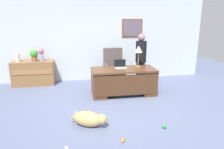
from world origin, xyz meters
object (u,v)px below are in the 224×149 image
at_px(credenza, 33,73).
at_px(dog_lying, 89,119).
at_px(armchair, 114,69).
at_px(vase_with_flowers, 41,54).
at_px(vase_empty, 18,58).
at_px(dog_toy_bone, 67,149).
at_px(potted_plant, 34,55).
at_px(dog_toy_plush, 123,140).
at_px(desk_lamp, 139,50).
at_px(dog_toy_ball, 164,126).
at_px(desk, 124,81).
at_px(person_standing, 141,60).
at_px(laptop, 120,66).

relative_size(credenza, dog_lying, 1.83).
distance_m(armchair, vase_with_flowers, 2.31).
height_order(vase_empty, dog_toy_bone, vase_empty).
xyz_separation_m(vase_with_flowers, vase_empty, (-0.71, 0.00, -0.10)).
xyz_separation_m(potted_plant, dog_toy_plush, (2.02, -3.63, -0.94)).
bearing_deg(potted_plant, desk_lamp, -21.17).
distance_m(vase_empty, dog_toy_ball, 4.83).
bearing_deg(armchair, desk, -84.00).
distance_m(dog_toy_bone, dog_toy_plush, 0.95).
height_order(armchair, person_standing, person_standing).
bearing_deg(dog_toy_bone, desk, 58.11).
relative_size(dog_lying, laptop, 2.17).
xyz_separation_m(potted_plant, dog_toy_ball, (2.90, -3.33, -0.92)).
relative_size(dog_toy_ball, dog_toy_plush, 0.60).
bearing_deg(dog_toy_plush, desk_lamp, 68.15).
bearing_deg(desk_lamp, potted_plant, 158.83).
relative_size(armchair, person_standing, 0.71).
bearing_deg(armchair, vase_empty, 172.43).
distance_m(dog_lying, vase_with_flowers, 3.36).
bearing_deg(dog_lying, vase_empty, 123.36).
bearing_deg(vase_empty, laptop, -22.29).
bearing_deg(desk_lamp, armchair, 126.07).
height_order(potted_plant, dog_toy_ball, potted_plant).
relative_size(armchair, vase_empty, 4.35).
height_order(vase_empty, dog_toy_plush, vase_empty).
relative_size(laptop, dog_toy_ball, 3.82).
relative_size(credenza, desk_lamp, 2.15).
distance_m(vase_with_flowers, vase_empty, 0.72).
bearing_deg(credenza, laptop, -25.48).
distance_m(desk_lamp, dog_toy_plush, 2.90).
bearing_deg(laptop, desk_lamp, 5.83).
xyz_separation_m(person_standing, desk_lamp, (-0.21, -0.42, 0.36)).
bearing_deg(dog_toy_bone, dog_toy_plush, 5.85).
distance_m(laptop, dog_toy_ball, 2.28).
height_order(desk, vase_with_flowers, vase_with_flowers).
relative_size(desk_lamp, potted_plant, 1.64).
bearing_deg(dog_lying, dog_toy_ball, -13.06).
bearing_deg(dog_toy_bone, potted_plant, 106.05).
bearing_deg(dog_toy_ball, dog_toy_bone, -167.87).
relative_size(armchair, laptop, 3.61).
height_order(person_standing, vase_empty, person_standing).
distance_m(armchair, dog_toy_ball, 3.01).
bearing_deg(dog_toy_bone, laptop, 60.69).
distance_m(person_standing, dog_toy_bone, 3.76).
xyz_separation_m(desk_lamp, vase_with_flowers, (-2.78, 1.16, -0.20)).
height_order(vase_empty, dog_toy_ball, vase_empty).
relative_size(credenza, dog_toy_bone, 7.50).
distance_m(dog_lying, desk_lamp, 2.60).
bearing_deg(armchair, person_standing, -24.66).
xyz_separation_m(desk, dog_toy_bone, (-1.47, -2.36, -0.37)).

